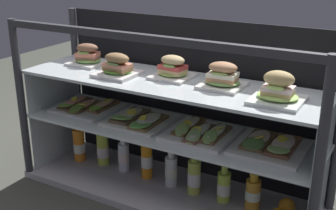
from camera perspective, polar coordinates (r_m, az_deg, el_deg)
The scene contains 25 objects.
ground_plane at distance 2.30m, azimuth 0.00°, elevation -11.53°, with size 6.00×6.00×0.02m, color #43463C.
case_base_deck at distance 2.28m, azimuth 0.00°, elevation -10.94°, with size 1.52×0.47×0.03m, color #BFB8BD.
case_frame at distance 2.18m, azimuth 1.49°, elevation 0.80°, with size 1.52×0.47×0.86m.
riser_lower_tier at distance 2.20m, azimuth 0.00°, elevation -7.07°, with size 1.44×0.39×0.31m.
shelf_lower_glass at distance 2.13m, azimuth 0.00°, elevation -3.17°, with size 1.46×0.41×0.01m, color silver.
riser_upper_tier at distance 2.09m, azimuth 0.00°, elevation -0.18°, with size 1.44×0.39×0.22m.
shelf_upper_glass at distance 2.05m, azimuth 0.00°, elevation 2.92°, with size 1.46×0.41×0.01m, color silver.
plated_roll_sandwich_mid_left at distance 2.37m, azimuth -10.28°, elevation 6.13°, with size 0.18×0.18×0.11m.
plated_roll_sandwich_left_of_center at distance 2.14m, azimuth -6.55°, elevation 4.86°, with size 0.19×0.19×0.11m.
plated_roll_sandwich_right_of_center at distance 2.09m, azimuth 0.61°, elevation 4.63°, with size 0.19×0.19×0.11m.
plated_roll_sandwich_center at distance 1.96m, azimuth 7.02°, elevation 3.52°, with size 0.19×0.19×0.11m.
plated_roll_sandwich_far_right at distance 1.81m, azimuth 13.94°, elevation 1.76°, with size 0.20×0.20×0.13m.
open_sandwich_tray_far_left at distance 2.41m, azimuth -10.38°, elevation -0.11°, with size 0.30×0.30×0.06m.
open_sandwich_tray_left_of_center at distance 2.19m, azimuth -3.76°, elevation -1.81°, with size 0.30×0.31×0.06m.
open_sandwich_tray_near_right_corner at distance 2.04m, azimuth 4.20°, elevation -3.51°, with size 0.30×0.31×0.06m.
open_sandwich_tray_near_left_corner at distance 1.96m, azimuth 13.00°, elevation -5.05°, with size 0.30×0.30×0.06m.
juice_bottle_tucked_behind at distance 2.56m, azimuth -11.36°, elevation -4.96°, with size 0.07×0.07×0.23m.
juice_bottle_front_right_end at distance 2.49m, azimuth -8.38°, elevation -5.54°, with size 0.07×0.07×0.23m.
juice_bottle_near_post at distance 2.41m, azimuth -5.71°, elevation -6.45°, with size 0.06×0.06×0.21m.
juice_bottle_front_middle at distance 2.33m, azimuth -2.75°, elevation -6.96°, with size 0.06×0.06×0.26m.
juice_bottle_front_fourth at distance 2.26m, azimuth 0.47°, elevation -8.35°, with size 0.06×0.06×0.22m.
juice_bottle_front_second at distance 2.19m, azimuth 3.39°, elevation -9.13°, with size 0.07×0.07×0.22m.
juice_bottle_front_left_end at distance 2.15m, azimuth 7.19°, elevation -10.29°, with size 0.06×0.06×0.20m.
juice_bottle_back_center at distance 2.11m, azimuth 10.86°, elevation -11.13°, with size 0.07×0.07×0.19m.
orange_fruit_near_left_post at distance 2.13m, azimuth 15.01°, elevation -12.47°, with size 0.08×0.08×0.08m, color orange.
Camera 1 is at (0.97, -1.71, 1.19)m, focal length 47.44 mm.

